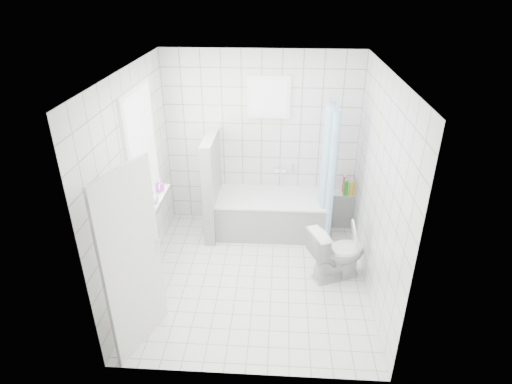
{
  "coord_description": "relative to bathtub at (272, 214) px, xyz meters",
  "views": [
    {
      "loc": [
        0.29,
        -4.38,
        3.5
      ],
      "look_at": [
        -0.01,
        0.35,
        1.05
      ],
      "focal_mm": 30.0,
      "sensor_mm": 36.0,
      "label": 1
    }
  ],
  "objects": [
    {
      "name": "ceiling",
      "position": [
        -0.18,
        -1.12,
        2.31
      ],
      "size": [
        3.0,
        3.0,
        0.0
      ],
      "primitive_type": "plane",
      "rotation": [
        3.14,
        0.0,
        0.0
      ],
      "color": "white",
      "rests_on": "ground"
    },
    {
      "name": "toilet",
      "position": [
        0.85,
        -1.04,
        0.07
      ],
      "size": [
        0.82,
        0.65,
        0.73
      ],
      "primitive_type": "imported",
      "rotation": [
        0.0,
        0.0,
        1.97
      ],
      "color": "white",
      "rests_on": "ground"
    },
    {
      "name": "sill_bottles",
      "position": [
        -1.48,
        -0.97,
        0.72
      ],
      "size": [
        0.16,
        0.75,
        0.3
      ],
      "color": "silver",
      "rests_on": "window_sill"
    },
    {
      "name": "wall_front",
      "position": [
        -0.18,
        -2.62,
        1.01
      ],
      "size": [
        2.8,
        0.02,
        2.6
      ],
      "primitive_type": "cube",
      "color": "white",
      "rests_on": "ground"
    },
    {
      "name": "ground",
      "position": [
        -0.18,
        -1.12,
        -0.29
      ],
      "size": [
        3.0,
        3.0,
        0.0
      ],
      "primitive_type": "plane",
      "color": "white",
      "rests_on": "ground"
    },
    {
      "name": "window_left",
      "position": [
        -1.54,
        -0.82,
        1.31
      ],
      "size": [
        0.01,
        0.9,
        1.4
      ],
      "primitive_type": "cube",
      "color": "white",
      "rests_on": "wall_left"
    },
    {
      "name": "wall_right",
      "position": [
        1.22,
        -1.12,
        1.01
      ],
      "size": [
        0.02,
        3.0,
        2.6
      ],
      "primitive_type": "cube",
      "color": "white",
      "rests_on": "ground"
    },
    {
      "name": "shower_curtain",
      "position": [
        0.75,
        -0.16,
        0.81
      ],
      "size": [
        0.14,
        0.48,
        1.78
      ],
      "primitive_type": null,
      "color": "#469FCE",
      "rests_on": "curtain_rod"
    },
    {
      "name": "curtain_rod",
      "position": [
        0.75,
        -0.02,
        1.71
      ],
      "size": [
        0.02,
        0.8,
        0.02
      ],
      "primitive_type": "cylinder",
      "rotation": [
        1.57,
        0.0,
        0.0
      ],
      "color": "silver",
      "rests_on": "wall_back"
    },
    {
      "name": "door",
      "position": [
        -1.29,
        -2.23,
        0.71
      ],
      "size": [
        0.32,
        0.76,
        2.0
      ],
      "primitive_type": "cube",
      "rotation": [
        0.0,
        0.0,
        -0.36
      ],
      "color": "silver",
      "rests_on": "ground"
    },
    {
      "name": "wall_back",
      "position": [
        -0.18,
        0.38,
        1.01
      ],
      "size": [
        2.8,
        0.02,
        2.6
      ],
      "primitive_type": "cube",
      "color": "white",
      "rests_on": "ground"
    },
    {
      "name": "bathtub",
      "position": [
        0.0,
        0.0,
        0.0
      ],
      "size": [
        1.61,
        0.77,
        0.58
      ],
      "color": "white",
      "rests_on": "ground"
    },
    {
      "name": "ledge_bottles",
      "position": [
        1.1,
        0.21,
        0.38
      ],
      "size": [
        0.15,
        0.17,
        0.25
      ],
      "color": "red",
      "rests_on": "tiled_ledge"
    },
    {
      "name": "partition_wall",
      "position": [
        -0.87,
        -0.05,
        0.46
      ],
      "size": [
        0.15,
        0.85,
        1.5
      ],
      "primitive_type": "cube",
      "color": "white",
      "rests_on": "ground"
    },
    {
      "name": "window_back",
      "position": [
        -0.08,
        0.33,
        1.66
      ],
      "size": [
        0.5,
        0.01,
        0.5
      ],
      "primitive_type": "cube",
      "color": "white",
      "rests_on": "wall_back"
    },
    {
      "name": "tub_faucet",
      "position": [
        0.1,
        0.33,
        0.56
      ],
      "size": [
        0.18,
        0.06,
        0.06
      ],
      "primitive_type": "cube",
      "color": "silver",
      "rests_on": "wall_back"
    },
    {
      "name": "window_sill",
      "position": [
        -1.49,
        -0.82,
        0.57
      ],
      "size": [
        0.18,
        1.02,
        0.08
      ],
      "primitive_type": "cube",
      "color": "white",
      "rests_on": "wall_left"
    },
    {
      "name": "tiled_ledge",
      "position": [
        1.1,
        0.25,
        -0.02
      ],
      "size": [
        0.4,
        0.24,
        0.55
      ],
      "primitive_type": "cube",
      "color": "white",
      "rests_on": "ground"
    },
    {
      "name": "wall_left",
      "position": [
        -1.58,
        -1.12,
        1.01
      ],
      "size": [
        0.02,
        3.0,
        2.6
      ],
      "primitive_type": "cube",
      "color": "white",
      "rests_on": "ground"
    }
  ]
}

